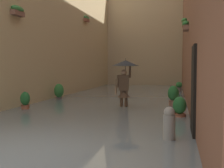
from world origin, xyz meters
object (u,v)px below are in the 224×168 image
(person_wading, at_px, (125,74))
(potted_plant_far_left, at_px, (173,97))
(potted_plant_near_left, at_px, (179,109))
(potted_plant_near_right, at_px, (25,102))
(potted_plant_mid_right, at_px, (59,92))
(potted_plant_mid_left, at_px, (179,87))
(mooring_bollard, at_px, (169,127))

(person_wading, bearing_deg, potted_plant_far_left, -162.11)
(potted_plant_near_left, bearing_deg, potted_plant_near_right, -4.04)
(potted_plant_mid_right, distance_m, potted_plant_mid_left, 8.40)
(potted_plant_mid_right, relative_size, potted_plant_near_right, 1.13)
(person_wading, relative_size, potted_plant_near_right, 2.53)
(potted_plant_near_right, bearing_deg, potted_plant_near_left, 175.96)
(potted_plant_near_left, relative_size, mooring_bollard, 0.91)
(potted_plant_mid_left, xyz_separation_m, potted_plant_far_left, (0.26, 7.53, 0.13))
(potted_plant_mid_right, bearing_deg, potted_plant_mid_left, -131.93)
(potted_plant_mid_right, xyz_separation_m, mooring_bollard, (-5.34, 6.62, -0.08))
(person_wading, distance_m, potted_plant_far_left, 2.13)
(potted_plant_near_right, bearing_deg, potted_plant_mid_left, -120.05)
(mooring_bollard, bearing_deg, potted_plant_near_right, -32.47)
(person_wading, distance_m, potted_plant_near_left, 2.92)
(person_wading, distance_m, potted_plant_mid_left, 8.45)
(potted_plant_mid_right, bearing_deg, mooring_bollard, 128.87)
(potted_plant_far_left, bearing_deg, potted_plant_mid_left, -92.01)
(potted_plant_far_left, xyz_separation_m, mooring_bollard, (0.01, 5.35, -0.10))
(person_wading, relative_size, potted_plant_near_left, 2.57)
(potted_plant_mid_right, distance_m, potted_plant_far_left, 5.50)
(person_wading, xyz_separation_m, potted_plant_mid_right, (3.52, -1.87, -0.93))
(potted_plant_far_left, bearing_deg, person_wading, 17.89)
(person_wading, height_order, potted_plant_far_left, person_wading)
(potted_plant_near_right, xyz_separation_m, potted_plant_far_left, (-5.25, -2.01, 0.10))
(potted_plant_mid_right, xyz_separation_m, potted_plant_mid_left, (-5.61, -6.25, -0.10))
(mooring_bollard, bearing_deg, potted_plant_far_left, -90.14)
(potted_plant_near_left, height_order, potted_plant_far_left, potted_plant_far_left)
(potted_plant_near_left, bearing_deg, mooring_bollard, 85.43)
(potted_plant_near_right, xyz_separation_m, mooring_bollard, (-5.24, 3.33, 0.00))
(potted_plant_mid_right, bearing_deg, potted_plant_far_left, 166.59)
(potted_plant_near_right, xyz_separation_m, potted_plant_mid_left, (-5.52, -9.54, -0.02))
(potted_plant_far_left, bearing_deg, potted_plant_near_left, 95.30)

